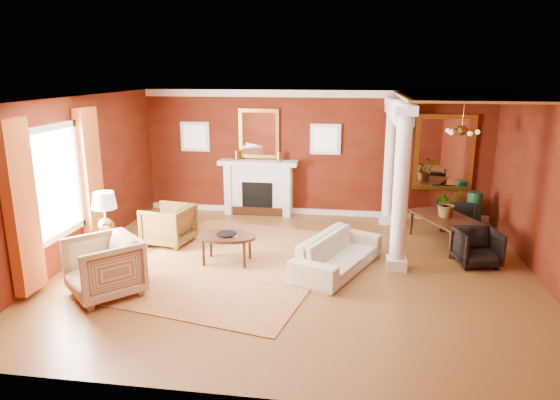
% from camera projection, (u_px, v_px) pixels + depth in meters
% --- Properties ---
extents(ground, '(8.00, 8.00, 0.00)m').
position_uv_depth(ground, '(297.00, 270.00, 8.61)').
color(ground, brown).
rests_on(ground, ground).
extents(room_shell, '(8.04, 7.04, 2.92)m').
position_uv_depth(room_shell, '(298.00, 154.00, 8.10)').
color(room_shell, '#5C1E0C').
rests_on(room_shell, ground).
extents(fireplace, '(1.85, 0.42, 1.29)m').
position_uv_depth(fireplace, '(258.00, 187.00, 11.80)').
color(fireplace, white).
rests_on(fireplace, ground).
extents(overmantel_mirror, '(0.95, 0.07, 1.15)m').
position_uv_depth(overmantel_mirror, '(259.00, 134.00, 11.61)').
color(overmantel_mirror, gold).
rests_on(overmantel_mirror, fireplace).
extents(flank_window_left, '(0.70, 0.07, 0.70)m').
position_uv_depth(flank_window_left, '(195.00, 137.00, 11.87)').
color(flank_window_left, white).
rests_on(flank_window_left, room_shell).
extents(flank_window_right, '(0.70, 0.07, 0.70)m').
position_uv_depth(flank_window_right, '(325.00, 139.00, 11.43)').
color(flank_window_right, white).
rests_on(flank_window_right, room_shell).
extents(left_window, '(0.21, 2.55, 2.60)m').
position_uv_depth(left_window, '(59.00, 190.00, 8.22)').
color(left_window, white).
rests_on(left_window, room_shell).
extents(column_front, '(0.36, 0.36, 2.80)m').
position_uv_depth(column_front, '(401.00, 189.00, 8.29)').
color(column_front, white).
rests_on(column_front, ground).
extents(column_back, '(0.36, 0.36, 2.80)m').
position_uv_depth(column_back, '(390.00, 160.00, 10.88)').
color(column_back, white).
rests_on(column_back, ground).
extents(header_beam, '(0.30, 3.20, 0.32)m').
position_uv_depth(header_beam, '(398.00, 109.00, 9.52)').
color(header_beam, white).
rests_on(header_beam, column_front).
extents(amber_ceiling, '(2.30, 3.40, 0.04)m').
position_uv_depth(amber_ceiling, '(463.00, 97.00, 9.15)').
color(amber_ceiling, gold).
rests_on(amber_ceiling, room_shell).
extents(dining_mirror, '(1.30, 0.07, 1.70)m').
position_uv_depth(dining_mirror, '(444.00, 153.00, 11.11)').
color(dining_mirror, gold).
rests_on(dining_mirror, room_shell).
extents(chandelier, '(0.60, 0.62, 0.75)m').
position_uv_depth(chandelier, '(462.00, 130.00, 9.35)').
color(chandelier, olive).
rests_on(chandelier, room_shell).
extents(crown_trim, '(8.00, 0.08, 0.16)m').
position_uv_depth(crown_trim, '(315.00, 94.00, 11.20)').
color(crown_trim, white).
rests_on(crown_trim, room_shell).
extents(base_trim, '(8.00, 0.08, 0.12)m').
position_uv_depth(base_trim, '(313.00, 212.00, 11.90)').
color(base_trim, white).
rests_on(base_trim, ground).
extents(rug, '(4.12, 4.96, 0.02)m').
position_uv_depth(rug, '(233.00, 262.00, 8.92)').
color(rug, maroon).
rests_on(rug, ground).
extents(sofa, '(1.37, 2.13, 0.81)m').
position_uv_depth(sofa, '(338.00, 248.00, 8.53)').
color(sofa, beige).
rests_on(sofa, ground).
extents(armchair_leopard, '(0.93, 0.97, 0.87)m').
position_uv_depth(armchair_leopard, '(168.00, 223.00, 9.79)').
color(armchair_leopard, black).
rests_on(armchair_leopard, ground).
extents(armchair_stripe, '(1.33, 1.33, 1.00)m').
position_uv_depth(armchair_stripe, '(104.00, 264.00, 7.54)').
color(armchair_stripe, tan).
rests_on(armchair_stripe, ground).
extents(coffee_table, '(1.04, 1.04, 0.53)m').
position_uv_depth(coffee_table, '(227.00, 238.00, 8.80)').
color(coffee_table, black).
rests_on(coffee_table, ground).
extents(coffee_book, '(0.15, 0.05, 0.20)m').
position_uv_depth(coffee_book, '(228.00, 230.00, 8.72)').
color(coffee_book, black).
rests_on(coffee_book, coffee_table).
extents(side_table, '(0.56, 0.56, 1.39)m').
position_uv_depth(side_table, '(106.00, 219.00, 8.36)').
color(side_table, black).
rests_on(side_table, ground).
extents(dining_table, '(1.14, 1.65, 0.87)m').
position_uv_depth(dining_table, '(448.00, 223.00, 9.78)').
color(dining_table, black).
rests_on(dining_table, ground).
extents(dining_chair_near, '(0.81, 0.77, 0.72)m').
position_uv_depth(dining_chair_near, '(477.00, 246.00, 8.75)').
color(dining_chair_near, black).
rests_on(dining_chair_near, ground).
extents(dining_chair_far, '(0.73, 0.69, 0.71)m').
position_uv_depth(dining_chair_far, '(455.00, 212.00, 10.80)').
color(dining_chair_far, black).
rests_on(dining_chair_far, ground).
extents(green_urn, '(0.35, 0.35, 0.83)m').
position_uv_depth(green_urn, '(473.00, 215.00, 10.72)').
color(green_urn, '#154424').
rests_on(green_urn, ground).
extents(potted_plant, '(0.70, 0.73, 0.44)m').
position_uv_depth(potted_plant, '(448.00, 190.00, 9.65)').
color(potted_plant, '#26591E').
rests_on(potted_plant, dining_table).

